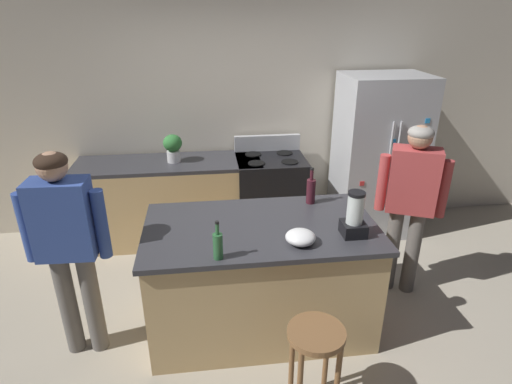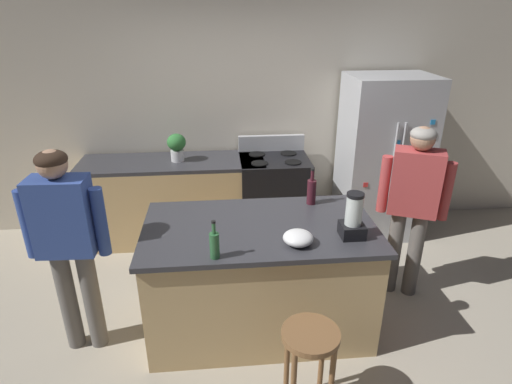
# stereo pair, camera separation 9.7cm
# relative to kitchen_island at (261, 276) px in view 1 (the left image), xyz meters

# --- Properties ---
(ground_plane) EXTENTS (14.00, 14.00, 0.00)m
(ground_plane) POSITION_rel_kitchen_island_xyz_m (0.00, 0.00, -0.47)
(ground_plane) COLOR #B2A893
(back_wall) EXTENTS (8.00, 0.10, 2.70)m
(back_wall) POSITION_rel_kitchen_island_xyz_m (0.00, 1.95, 0.88)
(back_wall) COLOR beige
(back_wall) RESTS_ON ground_plane
(kitchen_island) EXTENTS (1.78, 1.00, 0.93)m
(kitchen_island) POSITION_rel_kitchen_island_xyz_m (0.00, 0.00, 0.00)
(kitchen_island) COLOR tan
(kitchen_island) RESTS_ON ground_plane
(back_counter_run) EXTENTS (2.00, 0.64, 0.93)m
(back_counter_run) POSITION_rel_kitchen_island_xyz_m (-0.80, 1.55, -0.00)
(back_counter_run) COLOR tan
(back_counter_run) RESTS_ON ground_plane
(refrigerator) EXTENTS (0.90, 0.73, 1.82)m
(refrigerator) POSITION_rel_kitchen_island_xyz_m (1.55, 1.50, 0.44)
(refrigerator) COLOR #B7BABF
(refrigerator) RESTS_ON ground_plane
(stove_range) EXTENTS (0.76, 0.65, 1.11)m
(stove_range) POSITION_rel_kitchen_island_xyz_m (0.32, 1.52, 0.01)
(stove_range) COLOR black
(stove_range) RESTS_ON ground_plane
(person_by_island_left) EXTENTS (0.59, 0.23, 1.62)m
(person_by_island_left) POSITION_rel_kitchen_island_xyz_m (-1.38, -0.11, 0.51)
(person_by_island_left) COLOR #66605B
(person_by_island_left) RESTS_ON ground_plane
(person_by_sink_right) EXTENTS (0.58, 0.36, 1.59)m
(person_by_sink_right) POSITION_rel_kitchen_island_xyz_m (1.36, 0.32, 0.49)
(person_by_sink_right) COLOR #66605B
(person_by_sink_right) RESTS_ON ground_plane
(bar_stool) EXTENTS (0.36, 0.36, 0.67)m
(bar_stool) POSITION_rel_kitchen_island_xyz_m (0.22, -0.88, 0.05)
(bar_stool) COLOR brown
(bar_stool) RESTS_ON ground_plane
(potted_plant) EXTENTS (0.20, 0.20, 0.30)m
(potted_plant) POSITION_rel_kitchen_island_xyz_m (-0.73, 1.55, 0.64)
(potted_plant) COLOR silver
(potted_plant) RESTS_ON back_counter_run
(blender_appliance) EXTENTS (0.17, 0.17, 0.34)m
(blender_appliance) POSITION_rel_kitchen_island_xyz_m (0.65, -0.22, 0.61)
(blender_appliance) COLOR black
(blender_appliance) RESTS_ON kitchen_island
(bottle_olive_oil) EXTENTS (0.07, 0.07, 0.28)m
(bottle_olive_oil) POSITION_rel_kitchen_island_xyz_m (-0.34, -0.41, 0.57)
(bottle_olive_oil) COLOR #2D6638
(bottle_olive_oil) RESTS_ON kitchen_island
(bottle_wine) EXTENTS (0.08, 0.08, 0.32)m
(bottle_wine) POSITION_rel_kitchen_island_xyz_m (0.47, 0.35, 0.58)
(bottle_wine) COLOR #471923
(bottle_wine) RESTS_ON kitchen_island
(mixing_bowl) EXTENTS (0.21, 0.21, 0.10)m
(mixing_bowl) POSITION_rel_kitchen_island_xyz_m (0.24, -0.29, 0.51)
(mixing_bowl) COLOR white
(mixing_bowl) RESTS_ON kitchen_island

